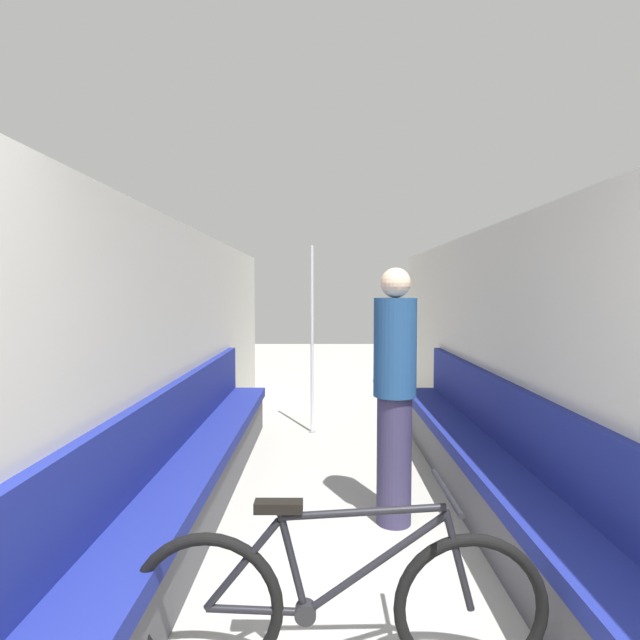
# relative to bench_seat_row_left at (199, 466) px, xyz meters

# --- Properties ---
(wall_left) EXTENTS (0.10, 9.15, 2.20)m
(wall_left) POSITION_rel_bench_seat_row_left_xyz_m (-0.24, -0.07, 0.77)
(wall_left) COLOR beige
(wall_left) RESTS_ON ground
(wall_right) EXTENTS (0.10, 9.15, 2.20)m
(wall_right) POSITION_rel_bench_seat_row_left_xyz_m (2.39, -0.07, 0.77)
(wall_right) COLOR beige
(wall_right) RESTS_ON ground
(bench_seat_row_left) EXTENTS (0.43, 4.52, 0.97)m
(bench_seat_row_left) POSITION_rel_bench_seat_row_left_xyz_m (0.00, 0.00, 0.00)
(bench_seat_row_left) COLOR #4C4C51
(bench_seat_row_left) RESTS_ON ground
(bench_seat_row_right) EXTENTS (0.43, 4.52, 0.97)m
(bench_seat_row_right) POSITION_rel_bench_seat_row_left_xyz_m (2.16, 0.00, 0.00)
(bench_seat_row_right) COLOR #4C4C51
(bench_seat_row_right) RESTS_ON ground
(bicycle) EXTENTS (1.75, 0.46, 0.84)m
(bicycle) POSITION_rel_bench_seat_row_left_xyz_m (1.00, -1.69, 0.02)
(bicycle) COLOR black
(bicycle) RESTS_ON ground
(grab_pole_near) EXTENTS (0.08, 0.08, 2.18)m
(grab_pole_near) POSITION_rel_bench_seat_row_left_xyz_m (0.81, 2.07, 0.73)
(grab_pole_near) COLOR gray
(grab_pole_near) RESTS_ON ground
(passenger_standing) EXTENTS (0.30, 0.30, 1.81)m
(passenger_standing) POSITION_rel_bench_seat_row_left_xyz_m (1.45, -0.23, 0.61)
(passenger_standing) COLOR #332D4C
(passenger_standing) RESTS_ON ground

